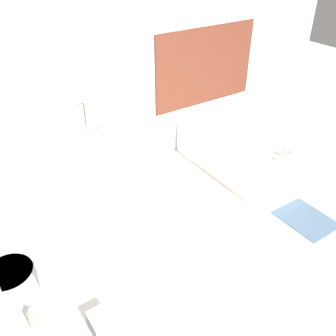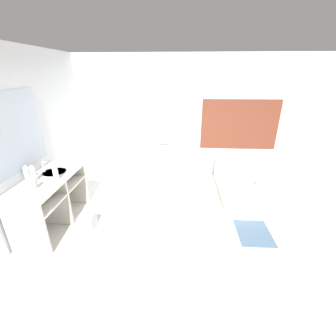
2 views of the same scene
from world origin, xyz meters
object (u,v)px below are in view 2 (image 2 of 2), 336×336
Objects in this scene: water_bottle_1 at (33,174)px; waste_bin at (87,222)px; bathtub at (244,179)px; water_bottle_3 at (56,173)px; soap_dispenser at (35,183)px; water_bottle_2 at (27,174)px.

waste_bin is at bearing 2.96° from water_bottle_1.
waste_bin is (-2.77, -1.36, -0.17)m from bathtub.
water_bottle_3 is at bearing -156.84° from bathtub.
water_bottle_1 reaches higher than soap_dispenser.
water_bottle_3 is 0.91× the size of waste_bin.
water_bottle_2 is at bearing -178.29° from waste_bin.
bathtub is at bearing 22.05° from water_bottle_1.
bathtub is 6.73× the size of waste_bin.
water_bottle_1 is 0.31m from water_bottle_3.
water_bottle_1 reaches higher than bathtub.
water_bottle_2 is at bearing 138.24° from soap_dispenser.
waste_bin is (0.77, 0.02, -0.83)m from water_bottle_2.
water_bottle_2 is 0.89× the size of waste_bin.
water_bottle_3 reaches higher than soap_dispenser.
soap_dispenser is at bearing -153.96° from bathtub.
water_bottle_1 is at bearing -177.04° from waste_bin.
water_bottle_2 is 0.41m from water_bottle_3.
water_bottle_2 is (-3.54, -1.38, 0.66)m from bathtub.
water_bottle_3 reaches higher than bathtub.
bathtub is 7.40× the size of water_bottle_3.
bathtub is at bearing 26.04° from soap_dispenser.
bathtub is at bearing 23.16° from water_bottle_3.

